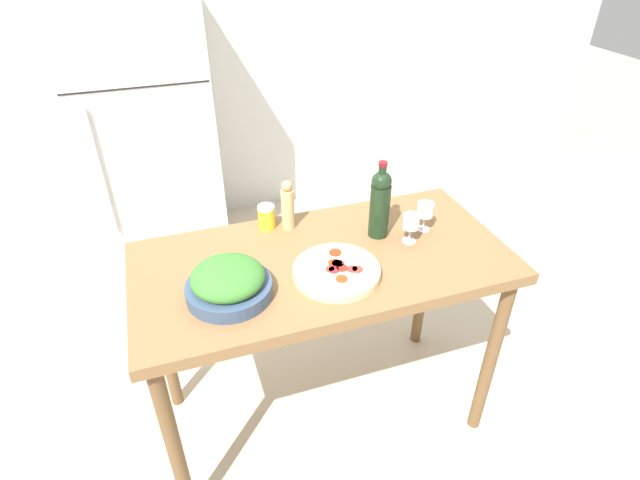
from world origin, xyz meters
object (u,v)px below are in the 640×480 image
Objects in this scene: refrigerator at (147,132)px; pepper_mill at (288,206)px; wine_bottle at (380,202)px; salad_bowl at (228,282)px; wine_glass_far at (425,211)px; homemade_pizza at (337,271)px; salt_canister at (267,217)px; wine_glass_near at (411,223)px.

pepper_mill is at bearing -70.66° from refrigerator.
refrigerator is at bearing 117.33° from wine_bottle.
refrigerator reaches higher than salad_bowl.
refrigerator is 14.00× the size of wine_glass_far.
wine_glass_far is at bearing -7.60° from wine_bottle.
salad_bowl is (-0.84, -0.16, -0.03)m from wine_glass_far.
pepper_mill is at bearing 101.78° from homemade_pizza.
refrigerator is at bearing 122.01° from wine_glass_far.
wine_bottle is 0.35m from homemade_pizza.
pepper_mill is 0.10m from salt_canister.
homemade_pizza is (-0.26, -0.20, -0.13)m from wine_bottle.
refrigerator reaches higher than homemade_pizza.
pepper_mill is at bearing 148.83° from wine_glass_near.
wine_glass_far is 0.66m from salt_canister.
wine_glass_near is 0.12m from wine_glass_far.
wine_glass_near is at bearing -61.35° from refrigerator.
pepper_mill is at bearing 159.48° from wine_glass_far.
refrigerator is 14.00× the size of wine_glass_near.
salt_canister is (-0.42, 0.20, -0.10)m from wine_bottle.
wine_bottle is (0.85, -1.65, 0.22)m from refrigerator.
wine_glass_near is 0.38m from homemade_pizza.
salt_canister is (-0.16, 0.40, 0.03)m from homemade_pizza.
wine_bottle reaches higher than wine_glass_near.
wine_glass_far is 0.57m from pepper_mill.
pepper_mill reaches higher than salad_bowl.
pepper_mill is at bearing -18.62° from salt_canister.
wine_glass_far is at bearing 32.84° from wine_glass_near.
wine_bottle is 0.38m from pepper_mill.
wine_bottle is at bearing -27.25° from pepper_mill.
refrigerator is 5.34× the size of homemade_pizza.
homemade_pizza is at bearing -78.22° from pepper_mill.
wine_glass_near is at bearing -42.37° from wine_bottle.
homemade_pizza is (0.39, -0.01, -0.04)m from salad_bowl.
homemade_pizza is (0.08, -0.37, -0.09)m from pepper_mill.
wine_bottle is 3.19× the size of salt_canister.
pepper_mill is at bearing 152.75° from wine_bottle.
salt_canister is (-0.62, 0.23, -0.04)m from wine_glass_far.
wine_glass_far is at bearing 10.93° from salad_bowl.
wine_glass_near is (0.95, -1.74, 0.16)m from refrigerator.
refrigerator is at bearing 118.65° from wine_glass_near.
wine_glass_near is at bearing -147.16° from wine_glass_far.
wine_glass_far reaches higher than salt_canister.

